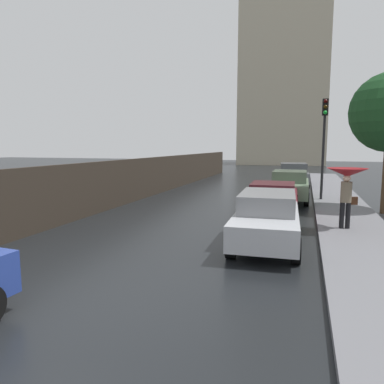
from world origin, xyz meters
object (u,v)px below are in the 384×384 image
object	(u,v)px
car_grey_far_ahead	(293,174)
car_maroon_far_lane	(273,198)
car_green_mid_road	(290,186)
traffic_light	(324,131)
pedestrian_with_umbrella_near	(347,179)
car_silver_near_kerb	(267,218)

from	to	relation	value
car_grey_far_ahead	car_maroon_far_lane	xyz separation A→B (m)	(-0.38, -10.42, -0.11)
car_green_mid_road	car_grey_far_ahead	distance (m)	6.24
traffic_light	pedestrian_with_umbrella_near	bearing A→B (deg)	-85.82
car_silver_near_kerb	traffic_light	xyz separation A→B (m)	(1.70, 8.25, 2.60)
car_green_mid_road	pedestrian_with_umbrella_near	size ratio (longest dim) A/B	2.32
car_green_mid_road	car_maroon_far_lane	xyz separation A→B (m)	(-0.43, -4.18, -0.05)
traffic_light	car_maroon_far_lane	bearing A→B (deg)	-114.21
pedestrian_with_umbrella_near	traffic_light	world-z (taller)	traffic_light
car_grey_far_ahead	car_maroon_far_lane	world-z (taller)	car_grey_far_ahead
car_green_mid_road	car_silver_near_kerb	bearing A→B (deg)	-91.61
car_grey_far_ahead	traffic_light	size ratio (longest dim) A/B	0.89
car_green_mid_road	traffic_light	distance (m)	2.98
car_silver_near_kerb	car_maroon_far_lane	size ratio (longest dim) A/B	1.01
pedestrian_with_umbrella_near	car_maroon_far_lane	bearing A→B (deg)	129.15
car_green_mid_road	car_grey_far_ahead	bearing A→B (deg)	90.58
car_green_mid_road	car_maroon_far_lane	bearing A→B (deg)	-95.84
car_maroon_far_lane	pedestrian_with_umbrella_near	bearing A→B (deg)	-41.12
pedestrian_with_umbrella_near	car_silver_near_kerb	bearing A→B (deg)	-146.88
car_green_mid_road	car_grey_far_ahead	size ratio (longest dim) A/B	1.03
car_maroon_far_lane	traffic_light	size ratio (longest dim) A/B	0.88
car_grey_far_ahead	traffic_light	bearing A→B (deg)	-80.85
car_grey_far_ahead	pedestrian_with_umbrella_near	size ratio (longest dim) A/B	2.24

